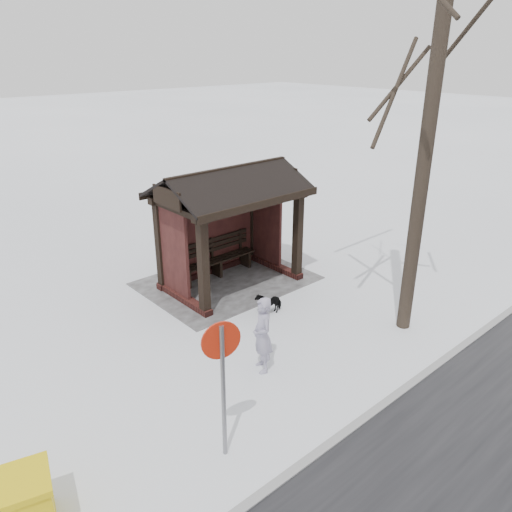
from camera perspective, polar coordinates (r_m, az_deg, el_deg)
The scene contains 9 objects.
ground at distance 13.10m, azimuth -2.81°, elevation -3.15°, with size 120.00×120.00×0.00m, color white.
kerb at distance 10.00m, azimuth 17.97°, elevation -13.29°, with size 120.00×0.15×0.06m, color gray.
trampled_patch at distance 13.23m, azimuth -3.35°, elevation -2.84°, with size 4.20×3.20×0.02m, color gray.
bus_shelter at distance 12.43m, azimuth -3.46°, elevation 6.11°, with size 3.60×2.40×3.09m.
tree_near at distance 10.17m, azimuth 20.56°, elevation 23.96°, with size 3.42×3.42×9.03m.
pedestrian at distance 9.40m, azimuth 0.74°, elevation -9.02°, with size 0.55×0.36×1.51m, color #9993AD.
dog at distance 11.58m, azimuth 1.47°, elevation -5.33°, with size 0.28×0.62×0.53m, color black.
grit_bin at distance 7.58m, azimuth -26.39°, elevation -24.49°, with size 1.22×0.98×0.82m.
road_sign at distance 7.14m, azimuth -3.94°, elevation -11.93°, with size 0.57×0.19×2.28m.
Camera 1 is at (7.32, 9.25, 5.69)m, focal length 35.00 mm.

